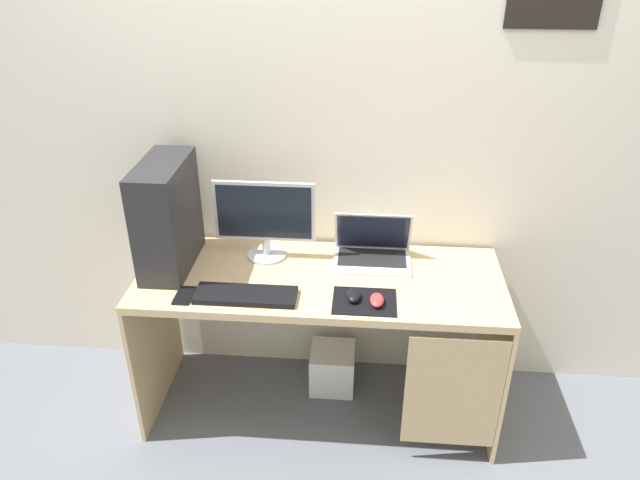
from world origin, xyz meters
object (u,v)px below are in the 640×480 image
(monitor, at_px, (265,219))
(subwoofer, at_px, (333,368))
(cell_phone, at_px, (184,296))
(laptop, at_px, (372,251))
(keyboard, at_px, (246,295))
(mouse_right, at_px, (377,300))
(mouse_left, at_px, (354,295))
(pc_tower, at_px, (167,216))

(monitor, distance_m, subwoofer, 0.89)
(monitor, xyz_separation_m, cell_phone, (-0.29, -0.35, -0.19))
(laptop, bearing_deg, keyboard, -145.48)
(mouse_right, bearing_deg, keyboard, 179.47)
(mouse_left, distance_m, cell_phone, 0.70)
(cell_phone, bearing_deg, laptop, 25.50)
(mouse_right, relative_size, subwoofer, 0.44)
(mouse_right, distance_m, subwoofer, 0.77)
(monitor, relative_size, mouse_left, 4.70)
(laptop, bearing_deg, mouse_right, -86.47)
(monitor, relative_size, cell_phone, 3.47)
(pc_tower, relative_size, cell_phone, 3.74)
(pc_tower, height_order, keyboard, pc_tower)
(laptop, relative_size, subwoofer, 1.58)
(keyboard, distance_m, mouse_right, 0.54)
(mouse_left, height_order, subwoofer, mouse_left)
(mouse_right, bearing_deg, monitor, 145.83)
(mouse_right, height_order, cell_phone, mouse_right)
(subwoofer, bearing_deg, monitor, 179.53)
(keyboard, relative_size, cell_phone, 3.23)
(keyboard, relative_size, mouse_right, 4.38)
(monitor, bearing_deg, subwoofer, -0.47)
(pc_tower, bearing_deg, laptop, 7.33)
(pc_tower, distance_m, mouse_left, 0.88)
(pc_tower, distance_m, mouse_right, 0.97)
(subwoofer, bearing_deg, keyboard, -135.58)
(cell_phone, bearing_deg, subwoofer, 30.27)
(keyboard, bearing_deg, pc_tower, 147.54)
(monitor, distance_m, mouse_left, 0.55)
(laptop, distance_m, mouse_right, 0.36)
(monitor, bearing_deg, mouse_right, -34.17)
(monitor, relative_size, keyboard, 1.07)
(monitor, relative_size, laptop, 1.29)
(mouse_right, bearing_deg, laptop, 93.53)
(pc_tower, xyz_separation_m, mouse_left, (0.82, -0.22, -0.22))
(pc_tower, relative_size, mouse_right, 5.07)
(laptop, height_order, mouse_right, laptop)
(laptop, xyz_separation_m, cell_phone, (-0.77, -0.37, -0.04))
(keyboard, bearing_deg, mouse_left, 2.58)
(laptop, xyz_separation_m, keyboard, (-0.52, -0.35, -0.03))
(mouse_left, height_order, cell_phone, mouse_left)
(monitor, height_order, mouse_left, monitor)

